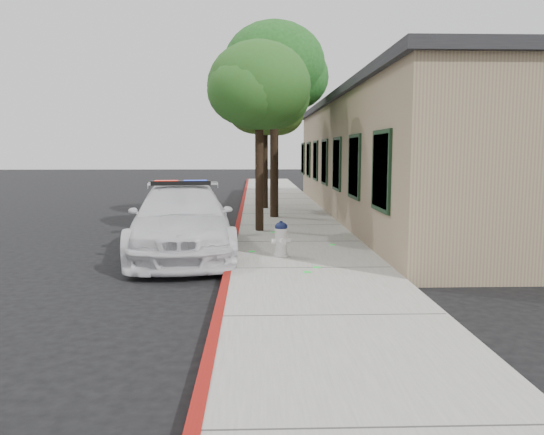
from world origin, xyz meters
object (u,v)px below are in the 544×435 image
at_px(fire_hydrant, 281,239).
at_px(street_tree_far, 265,109).
at_px(police_car, 182,220).
at_px(street_tree_mid, 275,70).
at_px(clapboard_building, 427,157).
at_px(street_tree_near, 259,90).

bearing_deg(fire_hydrant, street_tree_far, 80.81).
relative_size(police_car, street_tree_mid, 0.89).
relative_size(clapboard_building, street_tree_far, 4.12).
bearing_deg(street_tree_far, street_tree_mid, -84.85).
xyz_separation_m(police_car, fire_hydrant, (2.20, -0.98, -0.27)).
xyz_separation_m(police_car, street_tree_near, (1.79, 2.79, 3.21)).
distance_m(street_tree_mid, street_tree_far, 2.99).
relative_size(clapboard_building, fire_hydrant, 27.96).
distance_m(fire_hydrant, street_tree_mid, 8.24).
height_order(street_tree_mid, street_tree_far, street_tree_mid).
bearing_deg(street_tree_far, fire_hydrant, -89.25).
height_order(police_car, street_tree_mid, street_tree_mid).
xyz_separation_m(clapboard_building, police_car, (-7.77, -6.90, -1.33)).
bearing_deg(street_tree_mid, street_tree_near, -99.60).
bearing_deg(street_tree_far, street_tree_near, -92.71).
bearing_deg(fire_hydrant, clapboard_building, 44.79).
bearing_deg(fire_hydrant, police_car, 146.17).
bearing_deg(fire_hydrant, street_tree_mid, 79.03).
bearing_deg(street_tree_mid, fire_hydrant, -91.04).
xyz_separation_m(fire_hydrant, street_tree_far, (-0.13, 9.73, 3.44)).
bearing_deg(street_tree_far, police_car, -103.34).
relative_size(fire_hydrant, street_tree_near, 0.14).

